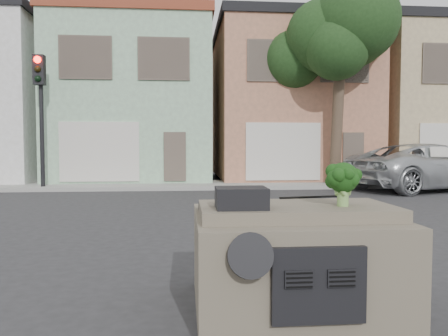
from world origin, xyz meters
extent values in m
plane|color=#303033|center=(0.00, 0.00, 0.00)|extent=(120.00, 120.00, 0.00)
cube|color=gray|center=(0.00, 10.50, 0.07)|extent=(40.00, 3.00, 0.15)
cube|color=#9AC39F|center=(-3.50, 14.50, 3.77)|extent=(7.20, 8.20, 7.55)
cube|color=#B5775A|center=(4.00, 14.50, 3.77)|extent=(7.20, 8.20, 7.55)
cube|color=tan|center=(11.50, 14.50, 3.77)|extent=(7.20, 8.20, 7.55)
imported|color=silver|center=(8.16, 8.48, 0.00)|extent=(6.98, 4.65, 1.78)
cube|color=black|center=(-6.50, 9.50, 2.55)|extent=(0.40, 0.40, 5.10)
cube|color=#1E3B18|center=(5.00, 9.80, 4.25)|extent=(4.40, 4.00, 8.50)
cube|color=#685E4E|center=(0.00, -3.00, 0.56)|extent=(2.00, 1.80, 1.12)
cube|color=black|center=(-0.58, -3.35, 1.22)|extent=(0.48, 0.38, 0.20)
cube|color=black|center=(0.28, -2.62, 1.13)|extent=(0.69, 0.15, 0.02)
cube|color=black|center=(0.43, -3.29, 1.34)|extent=(0.50, 0.50, 0.44)
camera|label=1|loc=(-1.10, -7.42, 1.72)|focal=35.00mm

